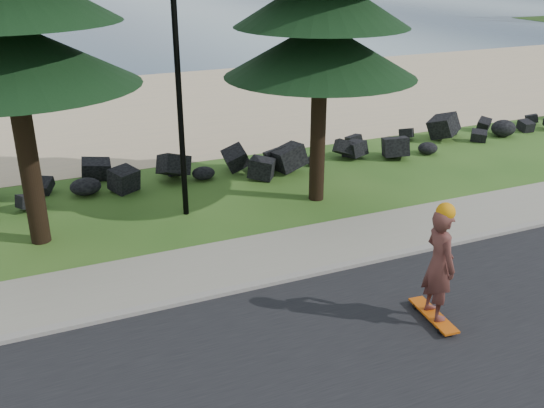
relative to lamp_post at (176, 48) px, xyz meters
The scene contains 9 objects.
ground 5.23m from the lamp_post, 90.00° to the right, with size 160.00×160.00×0.00m, color #295219.
road 8.74m from the lamp_post, 90.00° to the right, with size 160.00×7.00×0.02m, color black.
kerb 5.79m from the lamp_post, 90.00° to the right, with size 160.00×0.20×0.10m, color gray.
sidewalk 5.08m from the lamp_post, 90.00° to the right, with size 160.00×2.00×0.08m, color gray.
beach_sand 12.03m from the lamp_post, 90.00° to the left, with size 160.00×15.00×0.01m, color #D6B88E.
ocean 47.98m from the lamp_post, 90.00° to the left, with size 160.00×58.00×0.01m, color #344D64.
seawall_boulders 4.78m from the lamp_post, 90.00° to the left, with size 60.00×2.40×1.10m, color black, non-canonical shape.
lamp_post is the anchor object (origin of this frame).
skateboarder 7.62m from the lamp_post, 66.54° to the right, with size 0.55×1.25×2.29m.
Camera 1 is at (-3.54, -10.63, 6.21)m, focal length 40.00 mm.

